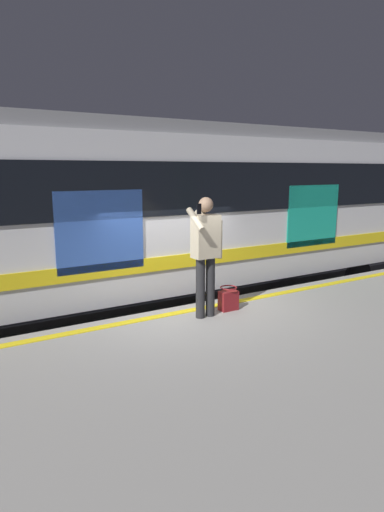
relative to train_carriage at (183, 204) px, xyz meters
name	(u,v)px	position (x,y,z in m)	size (l,w,h in m)	color
ground_plane	(182,356)	(1.09, 1.88, -2.46)	(25.07, 25.07, 0.00)	#3D3D3F
platform	(275,391)	(1.09, 4.23, -2.00)	(16.71, 4.70, 0.92)	gray
safety_line	(191,310)	(1.09, 2.18, -1.54)	(16.38, 0.16, 0.01)	yellow
track_rail_near	(153,331)	(1.09, 0.71, -2.38)	(21.73, 0.08, 0.16)	slate
track_rail_far	(124,311)	(1.09, -0.72, -2.38)	(21.73, 0.08, 0.16)	slate
train_carriage	(183,204)	(0.00, 0.00, 0.00)	(13.19, 2.95, 3.84)	silver
passenger	(206,247)	(1.05, 2.54, -0.45)	(0.57, 0.55, 1.85)	#262628
handbag	(228,299)	(0.55, 2.46, -1.37)	(0.30, 0.28, 0.39)	maroon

